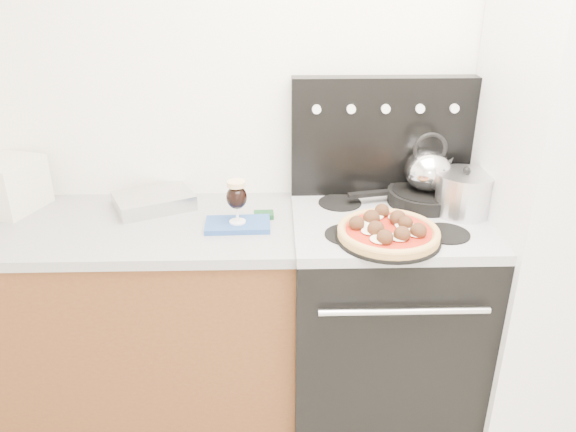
{
  "coord_description": "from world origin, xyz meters",
  "views": [
    {
      "loc": [
        -0.37,
        -0.82,
        1.85
      ],
      "look_at": [
        -0.32,
        1.05,
        0.99
      ],
      "focal_mm": 35.0,
      "sensor_mm": 36.0,
      "label": 1
    }
  ],
  "objects_px": {
    "beer_glass": "(237,202)",
    "pizza_pan": "(388,238)",
    "stock_pot": "(463,195)",
    "base_cabinet": "(125,321)",
    "stove_body": "(381,319)",
    "tea_kettle": "(428,167)",
    "fridge": "(569,212)",
    "skillet": "(425,197)",
    "oven_mitt": "(238,225)",
    "pizza": "(389,230)"
  },
  "relations": [
    {
      "from": "base_cabinet",
      "to": "stove_body",
      "type": "height_order",
      "value": "stove_body"
    },
    {
      "from": "beer_glass",
      "to": "pizza_pan",
      "type": "height_order",
      "value": "beer_glass"
    },
    {
      "from": "fridge",
      "to": "tea_kettle",
      "type": "distance_m",
      "value": 0.57
    },
    {
      "from": "base_cabinet",
      "to": "beer_glass",
      "type": "distance_m",
      "value": 0.77
    },
    {
      "from": "pizza_pan",
      "to": "pizza",
      "type": "xyz_separation_m",
      "value": [
        -0.0,
        0.0,
        0.03
      ]
    },
    {
      "from": "oven_mitt",
      "to": "beer_glass",
      "type": "relative_size",
      "value": 1.44
    },
    {
      "from": "base_cabinet",
      "to": "tea_kettle",
      "type": "xyz_separation_m",
      "value": [
        1.28,
        0.12,
        0.65
      ]
    },
    {
      "from": "fridge",
      "to": "skillet",
      "type": "relative_size",
      "value": 6.12
    },
    {
      "from": "skillet",
      "to": "tea_kettle",
      "type": "distance_m",
      "value": 0.13
    },
    {
      "from": "skillet",
      "to": "stove_body",
      "type": "bearing_deg",
      "value": -140.14
    },
    {
      "from": "base_cabinet",
      "to": "pizza_pan",
      "type": "relative_size",
      "value": 3.8
    },
    {
      "from": "skillet",
      "to": "stock_pot",
      "type": "relative_size",
      "value": 1.42
    },
    {
      "from": "base_cabinet",
      "to": "tea_kettle",
      "type": "relative_size",
      "value": 6.99
    },
    {
      "from": "base_cabinet",
      "to": "skillet",
      "type": "xyz_separation_m",
      "value": [
        1.28,
        0.12,
        0.52
      ]
    },
    {
      "from": "stock_pot",
      "to": "pizza",
      "type": "bearing_deg",
      "value": -146.26
    },
    {
      "from": "stock_pot",
      "to": "beer_glass",
      "type": "bearing_deg",
      "value": -175.7
    },
    {
      "from": "oven_mitt",
      "to": "beer_glass",
      "type": "bearing_deg",
      "value": 0.0
    },
    {
      "from": "pizza_pan",
      "to": "stock_pot",
      "type": "bearing_deg",
      "value": 33.74
    },
    {
      "from": "tea_kettle",
      "to": "stock_pot",
      "type": "xyz_separation_m",
      "value": [
        0.12,
        -0.11,
        -0.08
      ]
    },
    {
      "from": "stove_body",
      "to": "oven_mitt",
      "type": "xyz_separation_m",
      "value": [
        -0.6,
        -0.03,
        0.47
      ]
    },
    {
      "from": "base_cabinet",
      "to": "stock_pot",
      "type": "xyz_separation_m",
      "value": [
        1.4,
        0.01,
        0.57
      ]
    },
    {
      "from": "base_cabinet",
      "to": "skillet",
      "type": "height_order",
      "value": "skillet"
    },
    {
      "from": "beer_glass",
      "to": "base_cabinet",
      "type": "bearing_deg",
      "value": 174.07
    },
    {
      "from": "fridge",
      "to": "oven_mitt",
      "type": "xyz_separation_m",
      "value": [
        -1.3,
        -0.0,
        -0.04
      ]
    },
    {
      "from": "oven_mitt",
      "to": "pizza",
      "type": "xyz_separation_m",
      "value": [
        0.56,
        -0.16,
        0.05
      ]
    },
    {
      "from": "beer_glass",
      "to": "pizza_pan",
      "type": "xyz_separation_m",
      "value": [
        0.56,
        -0.16,
        -0.08
      ]
    },
    {
      "from": "pizza",
      "to": "stock_pot",
      "type": "distance_m",
      "value": 0.41
    },
    {
      "from": "stove_body",
      "to": "skillet",
      "type": "bearing_deg",
      "value": 39.86
    },
    {
      "from": "beer_glass",
      "to": "tea_kettle",
      "type": "xyz_separation_m",
      "value": [
        0.77,
        0.17,
        0.07
      ]
    },
    {
      "from": "oven_mitt",
      "to": "tea_kettle",
      "type": "bearing_deg",
      "value": 12.68
    },
    {
      "from": "stove_body",
      "to": "tea_kettle",
      "type": "xyz_separation_m",
      "value": [
        0.18,
        0.15,
        0.64
      ]
    },
    {
      "from": "pizza_pan",
      "to": "tea_kettle",
      "type": "height_order",
      "value": "tea_kettle"
    },
    {
      "from": "oven_mitt",
      "to": "beer_glass",
      "type": "xyz_separation_m",
      "value": [
        0.0,
        0.0,
        0.1
      ]
    },
    {
      "from": "skillet",
      "to": "stock_pot",
      "type": "height_order",
      "value": "stock_pot"
    },
    {
      "from": "oven_mitt",
      "to": "pizza",
      "type": "relative_size",
      "value": 0.68
    },
    {
      "from": "stove_body",
      "to": "fridge",
      "type": "distance_m",
      "value": 0.87
    },
    {
      "from": "base_cabinet",
      "to": "pizza_pan",
      "type": "bearing_deg",
      "value": -11.27
    },
    {
      "from": "pizza_pan",
      "to": "skillet",
      "type": "xyz_separation_m",
      "value": [
        0.22,
        0.33,
        0.02
      ]
    },
    {
      "from": "base_cabinet",
      "to": "oven_mitt",
      "type": "xyz_separation_m",
      "value": [
        0.51,
        -0.05,
        0.48
      ]
    },
    {
      "from": "base_cabinet",
      "to": "pizza",
      "type": "relative_size",
      "value": 3.94
    },
    {
      "from": "oven_mitt",
      "to": "pizza_pan",
      "type": "relative_size",
      "value": 0.66
    },
    {
      "from": "oven_mitt",
      "to": "pizza_pan",
      "type": "distance_m",
      "value": 0.58
    },
    {
      "from": "beer_glass",
      "to": "tea_kettle",
      "type": "distance_m",
      "value": 0.8
    },
    {
      "from": "pizza_pan",
      "to": "tea_kettle",
      "type": "xyz_separation_m",
      "value": [
        0.22,
        0.33,
        0.15
      ]
    },
    {
      "from": "stock_pot",
      "to": "stove_body",
      "type": "bearing_deg",
      "value": -172.42
    },
    {
      "from": "pizza_pan",
      "to": "tea_kettle",
      "type": "distance_m",
      "value": 0.43
    },
    {
      "from": "fridge",
      "to": "stock_pot",
      "type": "xyz_separation_m",
      "value": [
        -0.4,
        0.06,
        0.05
      ]
    },
    {
      "from": "tea_kettle",
      "to": "fridge",
      "type": "bearing_deg",
      "value": -31.94
    },
    {
      "from": "pizza",
      "to": "oven_mitt",
      "type": "bearing_deg",
      "value": 164.02
    },
    {
      "from": "base_cabinet",
      "to": "stove_body",
      "type": "xyz_separation_m",
      "value": [
        1.1,
        -0.02,
        0.01
      ]
    }
  ]
}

